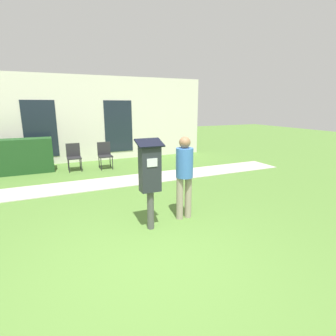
{
  "coord_description": "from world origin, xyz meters",
  "views": [
    {
      "loc": [
        -1.1,
        -3.09,
        2.15
      ],
      "look_at": [
        0.75,
        1.02,
        1.05
      ],
      "focal_mm": 28.0,
      "sensor_mm": 36.0,
      "label": 1
    }
  ],
  "objects_px": {
    "parking_meter": "(150,173)",
    "person_standing": "(184,171)",
    "outdoor_chair_left": "(74,155)",
    "outdoor_chair_middle": "(105,153)"
  },
  "relations": [
    {
      "from": "outdoor_chair_left",
      "to": "outdoor_chair_middle",
      "type": "height_order",
      "value": "same"
    },
    {
      "from": "parking_meter",
      "to": "outdoor_chair_middle",
      "type": "relative_size",
      "value": 1.77
    },
    {
      "from": "person_standing",
      "to": "outdoor_chair_middle",
      "type": "bearing_deg",
      "value": 78.91
    },
    {
      "from": "parking_meter",
      "to": "person_standing",
      "type": "distance_m",
      "value": 0.76
    },
    {
      "from": "parking_meter",
      "to": "person_standing",
      "type": "xyz_separation_m",
      "value": [
        0.74,
        0.16,
        -0.09
      ]
    },
    {
      "from": "person_standing",
      "to": "outdoor_chair_middle",
      "type": "distance_m",
      "value": 4.77
    },
    {
      "from": "outdoor_chair_left",
      "to": "outdoor_chair_middle",
      "type": "xyz_separation_m",
      "value": [
        0.99,
        -0.12,
        0.0
      ]
    },
    {
      "from": "parking_meter",
      "to": "outdoor_chair_middle",
      "type": "xyz_separation_m",
      "value": [
        0.16,
        4.88,
        -0.49
      ]
    },
    {
      "from": "parking_meter",
      "to": "person_standing",
      "type": "bearing_deg",
      "value": 12.09
    },
    {
      "from": "person_standing",
      "to": "outdoor_chair_left",
      "type": "bearing_deg",
      "value": 89.9
    }
  ]
}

